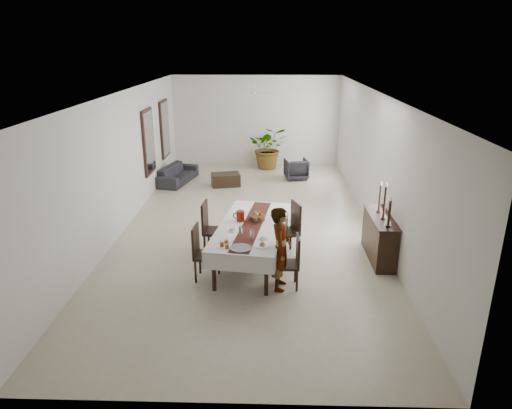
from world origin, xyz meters
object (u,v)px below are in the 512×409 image
Objects in this scene: woman at (280,249)px; sideboard_body at (379,238)px; sofa at (178,174)px; dining_table_top at (252,227)px; red_pitcher at (240,216)px.

woman reaches higher than sideboard_body.
woman is at bearing -141.64° from sofa.
red_pitcher reaches higher than dining_table_top.
dining_table_top is 1.41× the size of sofa.
sideboard_body is (2.08, 1.28, -0.33)m from woman.
dining_table_top is at bearing -174.14° from sideboard_body.
sideboard_body is 7.52m from sofa.
dining_table_top is 12.00× the size of red_pitcher.
red_pitcher is at bearing 37.72° from woman.
sofa is at bearing 30.07° from woman.
sofa is (-2.38, 5.45, -0.67)m from red_pitcher.
dining_table_top is 1.67× the size of woman.
woman is (0.55, -1.01, -0.01)m from dining_table_top.
woman is 0.84× the size of sofa.
woman is 2.46m from sideboard_body.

